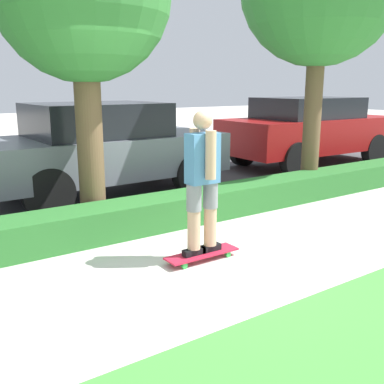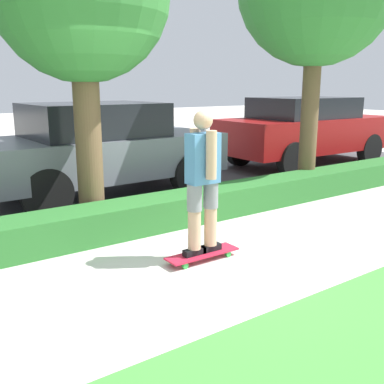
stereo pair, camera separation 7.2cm
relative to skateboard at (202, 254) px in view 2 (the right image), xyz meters
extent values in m
plane|color=beige|center=(0.14, -0.29, -0.07)|extent=(60.00, 60.00, 0.00)
cube|color=#474749|center=(0.14, 3.91, -0.07)|extent=(18.20, 5.00, 0.01)
cube|color=#2D702D|center=(0.14, 1.31, 0.14)|extent=(18.20, 0.60, 0.41)
cube|color=red|center=(0.00, 0.00, 0.01)|extent=(0.86, 0.24, 0.02)
cylinder|color=green|center=(0.29, -0.09, -0.04)|extent=(0.06, 0.04, 0.06)
cylinder|color=green|center=(0.29, 0.09, -0.04)|extent=(0.06, 0.04, 0.06)
cylinder|color=green|center=(-0.29, -0.09, -0.04)|extent=(0.06, 0.04, 0.06)
cylinder|color=green|center=(-0.29, 0.09, -0.04)|extent=(0.06, 0.04, 0.06)
cube|color=black|center=(-0.11, 0.00, 0.05)|extent=(0.26, 0.09, 0.07)
cylinder|color=tan|center=(-0.11, 0.00, 0.44)|extent=(0.14, 0.14, 0.72)
cylinder|color=gray|center=(-0.11, 0.00, 0.66)|extent=(0.16, 0.16, 0.29)
cube|color=black|center=(0.11, 0.00, 0.05)|extent=(0.26, 0.09, 0.07)
cylinder|color=tan|center=(0.11, 0.00, 0.44)|extent=(0.14, 0.14, 0.72)
cylinder|color=gray|center=(0.11, 0.00, 0.66)|extent=(0.16, 0.16, 0.29)
cube|color=#4C84B7|center=(0.00, 0.00, 1.07)|extent=(0.34, 0.19, 0.53)
cylinder|color=tan|center=(0.00, -0.14, 1.12)|extent=(0.11, 0.11, 0.50)
cylinder|color=tan|center=(0.00, 0.14, 1.12)|extent=(0.11, 0.11, 0.50)
sphere|color=tan|center=(0.00, 0.00, 1.47)|extent=(0.20, 0.20, 0.20)
cylinder|color=brown|center=(-0.50, 1.84, 1.13)|extent=(0.34, 0.34, 2.40)
cylinder|color=brown|center=(3.57, 1.63, 1.33)|extent=(0.31, 0.31, 2.79)
cube|color=slate|center=(0.38, 3.44, 0.64)|extent=(4.13, 2.03, 0.67)
cube|color=black|center=(0.25, 3.44, 1.26)|extent=(2.17, 1.75, 0.55)
cylinder|color=black|center=(1.64, 2.55, 0.31)|extent=(0.75, 0.23, 0.75)
cylinder|color=black|center=(1.64, 4.32, 0.31)|extent=(0.75, 0.23, 0.75)
cylinder|color=black|center=(-0.89, 2.55, 0.31)|extent=(0.75, 0.23, 0.75)
cylinder|color=black|center=(-0.89, 4.32, 0.31)|extent=(0.75, 0.23, 0.75)
cube|color=maroon|center=(5.73, 3.52, 0.68)|extent=(4.49, 1.89, 0.77)
cube|color=black|center=(5.60, 3.52, 1.31)|extent=(2.35, 1.64, 0.48)
cylinder|color=black|center=(7.12, 2.69, 0.30)|extent=(0.74, 0.22, 0.74)
cylinder|color=black|center=(7.12, 4.36, 0.30)|extent=(0.74, 0.22, 0.74)
cylinder|color=black|center=(4.35, 2.69, 0.30)|extent=(0.74, 0.22, 0.74)
cylinder|color=black|center=(4.35, 4.36, 0.30)|extent=(0.74, 0.22, 0.74)
camera|label=1|loc=(-2.73, -3.79, 1.81)|focal=42.00mm
camera|label=2|loc=(-2.79, -3.75, 1.81)|focal=42.00mm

